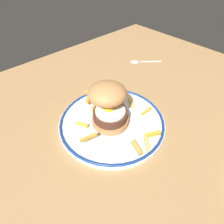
% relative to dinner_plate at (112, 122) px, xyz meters
% --- Properties ---
extents(ground_plane, '(1.43, 1.06, 0.04)m').
position_rel_dinner_plate_xyz_m(ground_plane, '(-0.04, -0.03, -0.03)').
color(ground_plane, '#9D7548').
extents(dinner_plate, '(0.30, 0.30, 0.02)m').
position_rel_dinner_plate_xyz_m(dinner_plate, '(0.00, 0.00, 0.00)').
color(dinner_plate, silver).
rests_on(dinner_plate, ground_plane).
extents(burger, '(0.15, 0.15, 0.11)m').
position_rel_dinner_plate_xyz_m(burger, '(-0.00, 0.01, 0.07)').
color(burger, '#B67843').
rests_on(burger, dinner_plate).
extents(fries_pile, '(0.23, 0.29, 0.02)m').
position_rel_dinner_plate_xyz_m(fries_pile, '(0.02, 0.02, 0.01)').
color(fries_pile, gold).
rests_on(fries_pile, dinner_plate).
extents(spoon, '(0.11, 0.10, 0.01)m').
position_rel_dinner_plate_xyz_m(spoon, '(0.33, 0.19, -0.00)').
color(spoon, silver).
rests_on(spoon, ground_plane).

